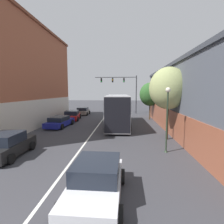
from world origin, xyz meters
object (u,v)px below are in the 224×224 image
(bus, at_px, (118,109))
(street_tree_near, at_px, (168,88))
(parked_car_left_distant, at_px, (7,145))
(parked_car_left_far, at_px, (60,122))
(traffic_signal_gantry, at_px, (123,86))
(hatchback_foreground, at_px, (96,181))
(street_lamp, at_px, (167,114))
(parked_car_left_near, at_px, (72,115))
(street_tree_far, at_px, (150,94))
(parked_car_left_mid, at_px, (83,111))

(bus, xyz_separation_m, street_tree_near, (4.45, -5.71, 2.32))
(bus, height_order, parked_car_left_distant, bus)
(bus, xyz_separation_m, parked_car_left_far, (-6.73, -0.99, -1.46))
(bus, height_order, traffic_signal_gantry, traffic_signal_gantry)
(hatchback_foreground, xyz_separation_m, traffic_signal_gantry, (0.92, 26.50, 4.52))
(traffic_signal_gantry, relative_size, street_lamp, 1.77)
(traffic_signal_gantry, bearing_deg, hatchback_foreground, -91.98)
(parked_car_left_near, distance_m, street_tree_far, 11.76)
(parked_car_left_near, xyz_separation_m, street_tree_far, (11.31, 1.07, 3.04))
(parked_car_left_distant, bearing_deg, bus, -34.14)
(parked_car_left_far, xyz_separation_m, street_tree_near, (11.17, -4.71, 3.77))
(street_tree_far, bearing_deg, parked_car_left_distant, -125.87)
(street_lamp, relative_size, street_tree_near, 0.71)
(bus, distance_m, parked_car_left_far, 6.95)
(parked_car_left_near, bearing_deg, parked_car_left_far, 172.98)
(parked_car_left_near, bearing_deg, parked_car_left_distant, 173.27)
(hatchback_foreground, bearing_deg, street_tree_near, -27.46)
(parked_car_left_mid, bearing_deg, street_tree_far, -113.43)
(parked_car_left_far, distance_m, parked_car_left_distant, 9.44)
(parked_car_left_distant, bearing_deg, parked_car_left_mid, -2.12)
(parked_car_left_mid, relative_size, parked_car_left_far, 0.80)
(traffic_signal_gantry, height_order, street_tree_far, traffic_signal_gantry)
(parked_car_left_mid, bearing_deg, parked_car_left_distant, 179.01)
(parked_car_left_near, relative_size, street_tree_near, 0.76)
(hatchback_foreground, bearing_deg, bus, -0.03)
(traffic_signal_gantry, bearing_deg, parked_car_left_near, -132.23)
(parked_car_left_distant, bearing_deg, street_lamp, -83.73)
(street_tree_far, bearing_deg, street_lamp, -93.96)
(parked_car_left_far, distance_m, street_lamp, 13.22)
(street_lamp, height_order, street_tree_far, street_tree_far)
(street_tree_far, bearing_deg, traffic_signal_gantry, 119.64)
(street_tree_near, distance_m, street_tree_far, 10.81)
(hatchback_foreground, bearing_deg, traffic_signal_gantry, -0.72)
(traffic_signal_gantry, height_order, street_lamp, traffic_signal_gantry)
(hatchback_foreground, xyz_separation_m, street_tree_far, (4.90, 19.49, 3.02))
(parked_car_left_near, xyz_separation_m, street_tree_near, (11.18, -9.72, 3.71))
(parked_car_left_distant, relative_size, street_tree_far, 0.74)
(street_lamp, bearing_deg, street_tree_near, 75.61)
(bus, bearing_deg, traffic_signal_gantry, -4.46)
(bus, distance_m, street_tree_near, 7.60)
(bus, relative_size, parked_car_left_distant, 2.60)
(street_tree_far, bearing_deg, hatchback_foreground, -104.12)
(bus, distance_m, street_tree_far, 7.03)
(traffic_signal_gantry, relative_size, street_tree_far, 1.43)
(hatchback_foreground, height_order, parked_car_left_near, hatchback_foreground)
(hatchback_foreground, height_order, traffic_signal_gantry, traffic_signal_gantry)
(traffic_signal_gantry, height_order, street_tree_near, traffic_signal_gantry)
(street_lamp, distance_m, street_tree_far, 14.15)
(hatchback_foreground, xyz_separation_m, street_lamp, (3.93, 5.42, 1.92))
(hatchback_foreground, relative_size, traffic_signal_gantry, 0.53)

